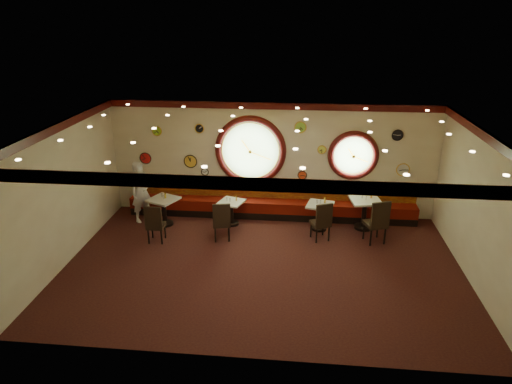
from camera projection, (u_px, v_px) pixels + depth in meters
name	position (u px, v px, depth m)	size (l,w,h in m)	color
floor	(262.00, 266.00, 10.44)	(9.00, 6.00, 0.00)	black
ceiling	(263.00, 129.00, 9.26)	(9.00, 6.00, 0.02)	gold
wall_back	(272.00, 160.00, 12.62)	(9.00, 0.02, 3.20)	beige
wall_front	(246.00, 276.00, 7.07)	(9.00, 0.02, 3.20)	beige
wall_left	(64.00, 194.00, 10.27)	(0.02, 6.00, 3.20)	beige
wall_right	(479.00, 210.00, 9.43)	(0.02, 6.00, 3.20)	beige
molding_back	(273.00, 106.00, 12.02)	(9.00, 0.10, 0.18)	#3E0B0B
molding_front	(246.00, 184.00, 6.56)	(9.00, 0.10, 0.18)	#3E0B0B
molding_left	(55.00, 128.00, 9.71)	(0.10, 6.00, 0.18)	#3E0B0B
molding_right	(490.00, 139.00, 8.88)	(0.10, 6.00, 0.18)	#3E0B0B
banquette_base	(271.00, 213.00, 12.92)	(8.00, 0.55, 0.20)	black
banquette_seat	(271.00, 205.00, 12.83)	(8.00, 0.55, 0.30)	#560D07
banquette_back	(272.00, 189.00, 12.88)	(8.00, 0.10, 0.55)	#5D0C07
porthole_left_glass	(251.00, 151.00, 12.58)	(1.66, 1.66, 0.02)	#88B76E
porthole_left_frame	(250.00, 151.00, 12.57)	(1.98, 1.98, 0.18)	#3E0B0B
porthole_left_ring	(250.00, 151.00, 12.54)	(1.61, 1.61, 0.03)	gold
porthole_right_glass	(353.00, 155.00, 12.34)	(1.10, 1.10, 0.02)	#88B76E
porthole_right_frame	(353.00, 156.00, 12.33)	(1.38, 1.38, 0.18)	#3E0B0B
porthole_right_ring	(353.00, 156.00, 12.30)	(1.09, 1.09, 0.03)	gold
wall_clock_0	(403.00, 170.00, 12.31)	(0.34, 0.34, 0.03)	silver
wall_clock_1	(205.00, 172.00, 12.91)	(0.20, 0.20, 0.03)	white
wall_clock_2	(300.00, 127.00, 12.17)	(0.30, 0.30, 0.03)	#91D442
wall_clock_3	(146.00, 158.00, 12.94)	(0.32, 0.32, 0.03)	red
wall_clock_4	(397.00, 135.00, 11.99)	(0.28, 0.28, 0.03)	black
wall_clock_5	(322.00, 150.00, 12.33)	(0.22, 0.22, 0.03)	#DAE34B
wall_clock_6	(199.00, 128.00, 12.46)	(0.24, 0.24, 0.03)	black
wall_clock_7	(157.00, 131.00, 12.61)	(0.26, 0.26, 0.03)	#9AD62A
wall_clock_8	(191.00, 161.00, 12.84)	(0.36, 0.36, 0.03)	gold
wall_clock_9	(302.00, 175.00, 12.66)	(0.24, 0.24, 0.03)	#E4431A
table_a	(164.00, 208.00, 12.30)	(0.92, 0.92, 0.76)	black
table_b	(232.00, 210.00, 12.34)	(0.77, 0.77, 0.68)	black
table_c	(320.00, 213.00, 12.05)	(0.79, 0.79, 0.73)	black
table_d	(364.00, 210.00, 12.07)	(0.86, 0.86, 0.84)	black
chair_a	(155.00, 222.00, 11.29)	(0.44, 0.44, 0.63)	black
chair_b	(222.00, 219.00, 11.39)	(0.51, 0.51, 0.65)	black
chair_c	(322.00, 219.00, 11.38)	(0.57, 0.57, 0.64)	black
chair_d	(378.00, 219.00, 11.22)	(0.62, 0.62, 0.72)	black
condiment_a_salt	(162.00, 195.00, 12.29)	(0.04, 0.04, 0.11)	silver
condiment_b_salt	(227.00, 199.00, 12.25)	(0.04, 0.04, 0.10)	silver
condiment_c_salt	(317.00, 202.00, 11.96)	(0.04, 0.04, 0.11)	silver
condiment_d_salt	(362.00, 196.00, 12.03)	(0.04, 0.04, 0.10)	#BABABE
condiment_a_pepper	(164.00, 197.00, 12.17)	(0.04, 0.04, 0.10)	silver
condiment_b_pepper	(230.00, 200.00, 12.20)	(0.03, 0.03, 0.09)	silver
condiment_c_pepper	(320.00, 202.00, 11.96)	(0.03, 0.03, 0.10)	silver
condiment_d_pepper	(366.00, 198.00, 11.92)	(0.03, 0.03, 0.10)	silver
condiment_a_bottle	(165.00, 195.00, 12.20)	(0.05, 0.05, 0.16)	yellow
condiment_b_bottle	(236.00, 198.00, 12.27)	(0.05, 0.05, 0.14)	gold
condiment_c_bottle	(325.00, 200.00, 12.00)	(0.05, 0.05, 0.15)	gold
condiment_d_bottle	(371.00, 195.00, 12.02)	(0.05, 0.05, 0.17)	orange
waiter	(141.00, 192.00, 12.43)	(0.62, 0.41, 1.71)	silver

